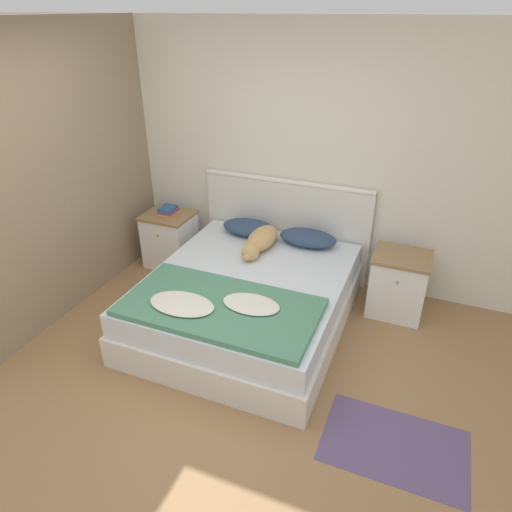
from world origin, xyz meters
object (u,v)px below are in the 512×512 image
object	(u,v)px
pillow_right	(308,238)
book_stack	(168,211)
nightstand_right	(398,284)
nightstand_left	(170,239)
dog	(260,241)
bed	(248,300)
pillow_left	(249,228)

from	to	relation	value
pillow_right	book_stack	world-z (taller)	book_stack
nightstand_right	book_stack	world-z (taller)	book_stack
nightstand_left	book_stack	bearing A→B (deg)	100.04
dog	book_stack	distance (m)	1.17
bed	book_stack	world-z (taller)	book_stack
pillow_right	dog	size ratio (longest dim) A/B	0.75
nightstand_left	book_stack	xyz separation A→B (m)	(-0.00, 0.02, 0.34)
bed	nightstand_left	world-z (taller)	nightstand_left
pillow_right	book_stack	size ratio (longest dim) A/B	2.54
bed	book_stack	bearing A→B (deg)	150.18
nightstand_left	dog	world-z (taller)	dog
pillow_left	dog	distance (m)	0.34
book_stack	nightstand_left	bearing A→B (deg)	-79.96
bed	book_stack	size ratio (longest dim) A/B	8.90
pillow_left	book_stack	size ratio (longest dim) A/B	2.54
nightstand_right	pillow_left	world-z (taller)	pillow_left
nightstand_right	dog	world-z (taller)	dog
nightstand_right	nightstand_left	bearing A→B (deg)	180.00
pillow_left	pillow_right	world-z (taller)	same
pillow_left	book_stack	bearing A→B (deg)	-175.25
pillow_right	book_stack	bearing A→B (deg)	-177.18
pillow_right	pillow_left	bearing A→B (deg)	180.00
nightstand_left	nightstand_right	xyz separation A→B (m)	(2.49, 0.00, 0.00)
nightstand_left	bed	bearing A→B (deg)	-29.29
nightstand_left	book_stack	size ratio (longest dim) A/B	2.71
nightstand_right	book_stack	xyz separation A→B (m)	(-2.49, 0.02, 0.34)
nightstand_right	pillow_right	size ratio (longest dim) A/B	1.06
nightstand_right	pillow_right	xyz separation A→B (m)	(-0.93, 0.09, 0.27)
pillow_left	book_stack	world-z (taller)	book_stack
pillow_left	pillow_right	xyz separation A→B (m)	(0.64, 0.00, 0.00)
nightstand_left	pillow_right	world-z (taller)	pillow_right
nightstand_left	pillow_right	bearing A→B (deg)	3.46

